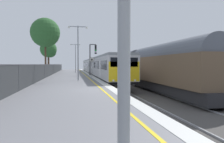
% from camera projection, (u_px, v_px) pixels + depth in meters
% --- Properties ---
extents(ground, '(17.40, 110.00, 1.21)m').
position_uv_depth(ground, '(145.00, 97.00, 14.13)').
color(ground, slate).
extents(commuter_train_at_platform, '(2.83, 42.21, 3.81)m').
position_uv_depth(commuter_train_at_platform, '(97.00, 66.00, 38.07)').
color(commuter_train_at_platform, '#B7B7BC').
rests_on(commuter_train_at_platform, ground).
extents(freight_train_adjacent_track, '(2.60, 30.22, 4.47)m').
position_uv_depth(freight_train_adjacent_track, '(140.00, 66.00, 26.19)').
color(freight_train_adjacent_track, '#232326').
rests_on(freight_train_adjacent_track, ground).
extents(signal_gantry, '(1.10, 0.24, 4.68)m').
position_uv_depth(signal_gantry, '(92.00, 56.00, 31.15)').
color(signal_gantry, '#47474C').
rests_on(signal_gantry, ground).
extents(speed_limit_sign, '(0.59, 0.08, 2.55)m').
position_uv_depth(speed_limit_sign, '(92.00, 64.00, 27.07)').
color(speed_limit_sign, '#59595B').
rests_on(speed_limit_sign, ground).
extents(platform_lamp_mid, '(2.00, 0.20, 5.58)m').
position_uv_depth(platform_lamp_mid, '(78.00, 48.00, 21.21)').
color(platform_lamp_mid, '#93999E').
rests_on(platform_lamp_mid, ground).
extents(platform_lamp_far, '(2.00, 0.20, 5.59)m').
position_uv_depth(platform_lamp_far, '(76.00, 56.00, 40.25)').
color(platform_lamp_far, '#93999E').
rests_on(platform_lamp_far, ground).
extents(platform_back_fence, '(0.07, 99.00, 1.64)m').
position_uv_depth(platform_back_fence, '(18.00, 77.00, 12.58)').
color(platform_back_fence, '#282B2D').
rests_on(platform_back_fence, ground).
extents(background_tree_left, '(3.62, 3.62, 6.75)m').
position_uv_depth(background_tree_left, '(49.00, 50.00, 45.66)').
color(background_tree_left, '#473323').
rests_on(background_tree_left, ground).
extents(background_tree_centre, '(4.60, 4.60, 8.96)m').
position_uv_depth(background_tree_centre, '(46.00, 33.00, 32.85)').
color(background_tree_centre, '#473323').
rests_on(background_tree_centre, ground).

